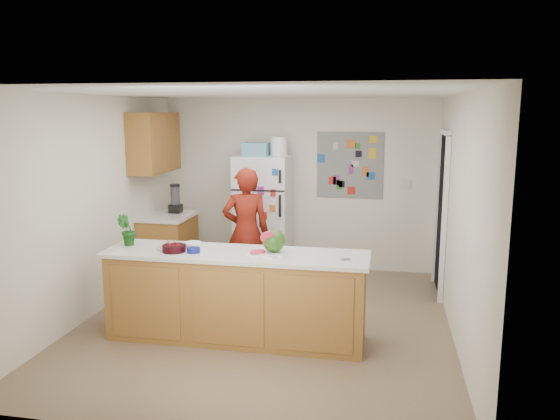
% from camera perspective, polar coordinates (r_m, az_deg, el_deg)
% --- Properties ---
extents(floor, '(4.00, 4.50, 0.02)m').
position_cam_1_polar(floor, '(6.23, -1.47, -11.66)').
color(floor, brown).
rests_on(floor, ground).
extents(wall_back, '(4.00, 0.02, 2.50)m').
position_cam_1_polar(wall_back, '(8.07, 1.95, 2.70)').
color(wall_back, beige).
rests_on(wall_back, ground).
extents(wall_left, '(0.02, 4.50, 2.50)m').
position_cam_1_polar(wall_left, '(6.60, -18.82, 0.44)').
color(wall_left, beige).
rests_on(wall_left, ground).
extents(wall_right, '(0.02, 4.50, 2.50)m').
position_cam_1_polar(wall_right, '(5.79, 18.30, -0.87)').
color(wall_right, beige).
rests_on(wall_right, ground).
extents(ceiling, '(4.00, 4.50, 0.02)m').
position_cam_1_polar(ceiling, '(5.78, -1.59, 12.20)').
color(ceiling, white).
rests_on(ceiling, wall_back).
extents(doorway, '(0.03, 0.85, 2.04)m').
position_cam_1_polar(doorway, '(7.24, 16.60, -0.45)').
color(doorway, black).
rests_on(doorway, ground).
extents(peninsula_base, '(2.60, 0.62, 0.88)m').
position_cam_1_polar(peninsula_base, '(5.66, -4.60, -9.12)').
color(peninsula_base, brown).
rests_on(peninsula_base, floor).
extents(peninsula_top, '(2.68, 0.70, 0.04)m').
position_cam_1_polar(peninsula_top, '(5.52, -4.67, -4.61)').
color(peninsula_top, silver).
rests_on(peninsula_top, peninsula_base).
extents(side_counter_base, '(0.60, 0.80, 0.86)m').
position_cam_1_polar(side_counter_base, '(7.81, -11.53, -3.88)').
color(side_counter_base, brown).
rests_on(side_counter_base, floor).
extents(side_counter_top, '(0.64, 0.84, 0.04)m').
position_cam_1_polar(side_counter_top, '(7.72, -11.65, -0.64)').
color(side_counter_top, silver).
rests_on(side_counter_top, side_counter_base).
extents(upper_cabinets, '(0.35, 1.00, 0.80)m').
position_cam_1_polar(upper_cabinets, '(7.60, -12.99, 6.90)').
color(upper_cabinets, brown).
rests_on(upper_cabinets, wall_left).
extents(refrigerator, '(0.75, 0.70, 1.70)m').
position_cam_1_polar(refrigerator, '(7.85, -1.75, -0.47)').
color(refrigerator, silver).
rests_on(refrigerator, floor).
extents(fridge_top_bin, '(0.35, 0.28, 0.18)m').
position_cam_1_polar(fridge_top_bin, '(7.75, -2.52, 6.40)').
color(fridge_top_bin, '#5999B2').
rests_on(fridge_top_bin, refrigerator).
extents(photo_collage, '(0.95, 0.01, 0.95)m').
position_cam_1_polar(photo_collage, '(7.93, 7.32, 4.67)').
color(photo_collage, slate).
rests_on(photo_collage, wall_back).
extents(person, '(0.69, 0.56, 1.63)m').
position_cam_1_polar(person, '(6.91, -3.57, -2.28)').
color(person, maroon).
rests_on(person, floor).
extents(blender_appliance, '(0.13, 0.13, 0.38)m').
position_cam_1_polar(blender_appliance, '(7.82, -10.88, 1.09)').
color(blender_appliance, black).
rests_on(blender_appliance, side_counter_top).
extents(cutting_board, '(0.36, 0.27, 0.01)m').
position_cam_1_polar(cutting_board, '(5.46, -1.31, -4.48)').
color(cutting_board, white).
rests_on(cutting_board, peninsula_top).
extents(watermelon, '(0.23, 0.23, 0.23)m').
position_cam_1_polar(watermelon, '(5.44, -0.66, -3.23)').
color(watermelon, '#1D5518').
rests_on(watermelon, cutting_board).
extents(watermelon_slice, '(0.15, 0.15, 0.02)m').
position_cam_1_polar(watermelon_slice, '(5.43, -2.34, -4.39)').
color(watermelon_slice, '#E42649').
rests_on(watermelon_slice, cutting_board).
extents(cherry_bowl, '(0.29, 0.29, 0.07)m').
position_cam_1_polar(cherry_bowl, '(5.61, -11.01, -3.95)').
color(cherry_bowl, black).
rests_on(cherry_bowl, peninsula_top).
extents(white_bowl, '(0.21, 0.21, 0.06)m').
position_cam_1_polar(white_bowl, '(5.74, -9.06, -3.63)').
color(white_bowl, white).
rests_on(white_bowl, peninsula_top).
extents(cobalt_bowl, '(0.17, 0.17, 0.05)m').
position_cam_1_polar(cobalt_bowl, '(5.55, -9.02, -4.17)').
color(cobalt_bowl, navy).
rests_on(cobalt_bowl, peninsula_top).
extents(plate, '(0.35, 0.35, 0.02)m').
position_cam_1_polar(plate, '(5.75, -11.38, -3.90)').
color(plate, '#C0B192').
rests_on(plate, peninsula_top).
extents(paper_towel, '(0.21, 0.20, 0.02)m').
position_cam_1_polar(paper_towel, '(5.34, -1.19, -4.77)').
color(paper_towel, silver).
rests_on(paper_towel, peninsula_top).
extents(keys, '(0.10, 0.08, 0.01)m').
position_cam_1_polar(keys, '(5.25, 6.87, -5.15)').
color(keys, gray).
rests_on(keys, peninsula_top).
extents(potted_plant, '(0.23, 0.22, 0.33)m').
position_cam_1_polar(potted_plant, '(5.95, -15.73, -2.03)').
color(potted_plant, '#123C10').
rests_on(potted_plant, peninsula_top).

